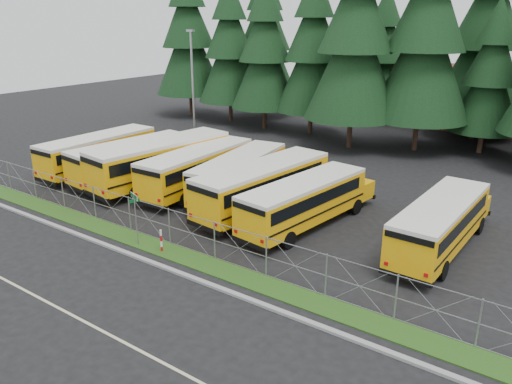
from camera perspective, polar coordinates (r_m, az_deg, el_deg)
ground at (r=26.48m, az=-6.67°, el=-5.70°), size 120.00×120.00×0.00m
curb at (r=24.48m, az=-11.51°, el=-8.02°), size 50.00×0.25×0.12m
grass_verge at (r=25.36m, az=-9.22°, el=-6.94°), size 50.00×1.40×0.06m
road_lane_line at (r=21.94m, az=-20.95°, el=-12.65°), size 50.00×0.12×0.01m
chainlink_fence at (r=25.40m, az=-8.25°, el=-4.42°), size 44.00×0.10×2.00m
brick_building at (r=59.19m, az=25.18°, el=9.67°), size 22.00×10.00×6.00m
bus_0 at (r=39.51m, az=-17.09°, el=4.26°), size 2.60×10.90×2.85m
bus_1 at (r=36.98m, az=-13.56°, el=3.55°), size 3.74×10.97×2.82m
bus_2 at (r=35.26m, az=-10.20°, el=3.34°), size 4.49×12.48×3.20m
bus_3 at (r=33.81m, az=-6.28°, el=2.56°), size 2.93×11.07×2.88m
bus_4 at (r=32.50m, az=-1.59°, el=1.88°), size 3.88×10.84×2.78m
bus_5 at (r=29.95m, az=1.33°, el=0.54°), size 4.03×11.65×2.99m
bus_6 at (r=27.96m, az=5.92°, el=-1.25°), size 3.80×10.64×2.73m
bus_east at (r=26.59m, az=20.48°, el=-3.57°), size 2.76×10.39×2.70m
street_sign at (r=25.93m, az=-13.66°, el=-1.82°), size 0.79×0.53×2.81m
striped_bollard at (r=25.44m, az=-10.78°, el=-5.53°), size 0.11×0.11×1.20m
light_standard at (r=45.24m, az=-7.24°, el=12.06°), size 0.70×0.35×10.14m
conifer_0 at (r=60.41m, az=-7.72°, el=16.87°), size 7.84×7.84×17.33m
conifer_1 at (r=56.17m, az=-3.02°, el=15.86°), size 6.97×6.97×15.42m
conifer_2 at (r=52.13m, az=1.03°, el=15.50°), size 6.89×6.89×15.23m
conifer_3 at (r=50.10m, az=6.53°, el=15.51°), size 7.12×7.12×15.74m
conifer_4 at (r=44.78m, az=11.28°, el=16.48°), size 8.28×8.28×18.31m
conifer_5 at (r=45.23m, az=18.81°, el=16.10°), size 8.44×8.44×18.67m
conifer_6 at (r=46.57m, az=25.21°, el=11.77°), size 5.81×5.81×12.86m
conifer_10 at (r=59.20m, az=0.98°, el=16.73°), size 7.60×7.60×16.81m
conifer_11 at (r=57.68m, az=14.34°, el=14.92°), size 6.54×6.54×14.47m
conifer_12 at (r=52.11m, az=24.78°, el=15.57°), size 8.34×8.34×18.44m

